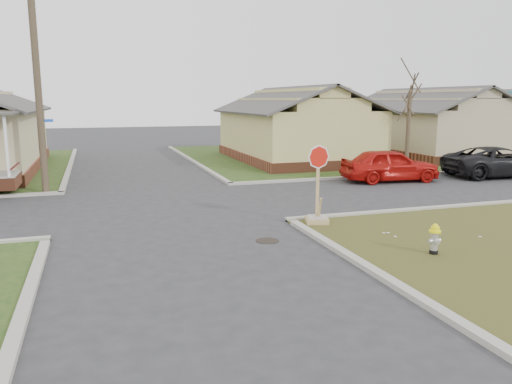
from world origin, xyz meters
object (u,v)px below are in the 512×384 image
object	(u,v)px
utility_pole	(37,78)
dark_pickup	(498,162)
stop_sign	(317,206)
fire_hydrant	(435,237)
red_sedan	(390,165)

from	to	relation	value
utility_pole	dark_pickup	bearing A→B (deg)	-5.29
stop_sign	dark_pickup	size ratio (longest dim) A/B	0.45
utility_pole	dark_pickup	xyz separation A→B (m)	(21.32, -1.98, -3.91)
fire_hydrant	dark_pickup	size ratio (longest dim) A/B	0.14
utility_pole	stop_sign	bearing A→B (deg)	-43.72
stop_sign	dark_pickup	world-z (taller)	stop_sign
fire_hydrant	utility_pole	bearing A→B (deg)	130.55
stop_sign	dark_pickup	bearing A→B (deg)	42.00
stop_sign	red_sedan	bearing A→B (deg)	60.31
stop_sign	red_sedan	distance (m)	9.44
red_sedan	dark_pickup	size ratio (longest dim) A/B	0.85
fire_hydrant	red_sedan	size ratio (longest dim) A/B	0.17
fire_hydrant	dark_pickup	world-z (taller)	dark_pickup
utility_pole	dark_pickup	size ratio (longest dim) A/B	1.66
fire_hydrant	dark_pickup	bearing A→B (deg)	41.92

